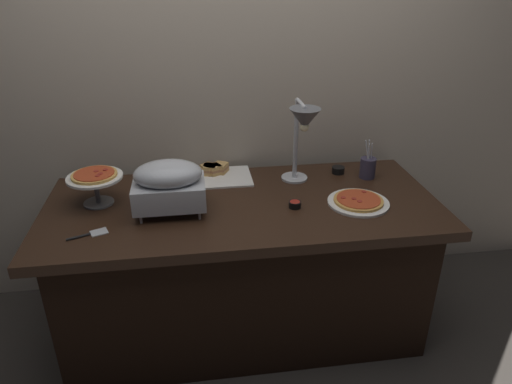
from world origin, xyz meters
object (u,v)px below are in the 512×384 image
sauce_cup_near (295,204)px  sauce_cup_far (338,170)px  serving_spatula (89,234)px  utensil_holder (368,167)px  chafing_dish (169,184)px  heat_lamp (303,126)px  sandwich_platter (216,173)px  pizza_plate_front (358,201)px  pizza_plate_center (95,179)px

sauce_cup_near → sauce_cup_far: 0.49m
serving_spatula → utensil_holder: bearing=16.5°
chafing_dish → serving_spatula: size_ratio=1.90×
chafing_dish → heat_lamp: heat_lamp is taller
sandwich_platter → sauce_cup_far: 0.67m
chafing_dish → pizza_plate_front: (0.89, -0.05, -0.13)m
utensil_holder → serving_spatula: size_ratio=1.25×
pizza_plate_front → sauce_cup_near: size_ratio=5.06×
chafing_dish → sandwich_platter: size_ratio=0.96×
pizza_plate_front → sauce_cup_near: same height
chafing_dish → sauce_cup_far: chafing_dish is taller
pizza_plate_front → serving_spatula: size_ratio=1.73×
chafing_dish → utensil_holder: 1.07m
chafing_dish → pizza_plate_front: 0.90m
heat_lamp → sauce_cup_far: heat_lamp is taller
heat_lamp → pizza_plate_front: heat_lamp is taller
sauce_cup_far → sauce_cup_near: bearing=-131.7°
sandwich_platter → sauce_cup_near: sandwich_platter is taller
utensil_holder → serving_spatula: 1.44m
pizza_plate_center → utensil_holder: utensil_holder is taller
pizza_plate_center → utensil_holder: (1.39, 0.11, -0.07)m
chafing_dish → sandwich_platter: (0.24, 0.37, -0.12)m
pizza_plate_center → sandwich_platter: (0.58, 0.24, -0.11)m
serving_spatula → sauce_cup_far: bearing=21.3°
chafing_dish → sandwich_platter: chafing_dish is taller
pizza_plate_front → chafing_dish: bearing=176.9°
chafing_dish → sauce_cup_far: size_ratio=4.71×
sandwich_platter → serving_spatula: bearing=-137.1°
utensil_holder → serving_spatula: utensil_holder is taller
heat_lamp → utensil_holder: heat_lamp is taller
pizza_plate_center → serving_spatula: bearing=-88.9°
chafing_dish → sauce_cup_near: chafing_dish is taller
sandwich_platter → utensil_holder: size_ratio=1.58×
heat_lamp → pizza_plate_center: size_ratio=1.71×
pizza_plate_center → sauce_cup_far: pizza_plate_center is taller
heat_lamp → serving_spatula: bearing=-162.7°
pizza_plate_front → pizza_plate_center: bearing=171.6°
chafing_dish → pizza_plate_center: bearing=158.9°
sauce_cup_near → serving_spatula: sauce_cup_near is taller
heat_lamp → sandwich_platter: bearing=151.1°
sauce_cup_far → serving_spatula: size_ratio=0.40×
chafing_dish → sauce_cup_far: (0.91, 0.32, -0.12)m
heat_lamp → sauce_cup_far: (0.26, 0.18, -0.32)m
chafing_dish → sandwich_platter: bearing=57.6°
pizza_plate_front → utensil_holder: bearing=62.7°
pizza_plate_front → utensil_holder: (0.15, 0.29, 0.05)m
chafing_dish → utensil_holder: bearing=13.2°
pizza_plate_front → serving_spatula: (-1.23, -0.12, -0.01)m
heat_lamp → pizza_plate_front: (0.24, -0.19, -0.33)m
heat_lamp → sauce_cup_far: bearing=34.7°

